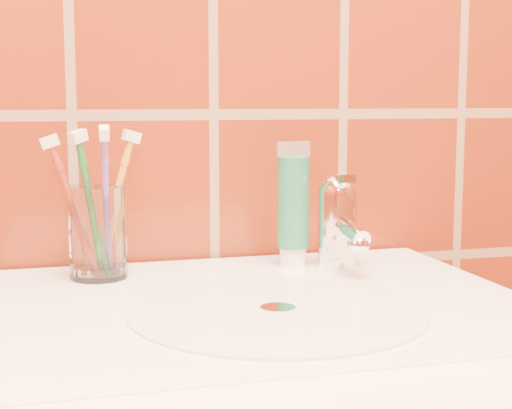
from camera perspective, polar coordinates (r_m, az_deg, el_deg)
name	(u,v)px	position (r m, az deg, el deg)	size (l,w,h in m)	color
glass_tumbler	(98,232)	(0.95, -11.41, -2.00)	(0.07, 0.07, 0.11)	white
toothpaste_tube	(293,208)	(1.00, 2.72, -0.25)	(0.04, 0.04, 0.16)	white
faucet	(338,218)	(0.99, 6.02, -1.00)	(0.05, 0.11, 0.12)	white
toothbrush_0	(75,209)	(0.93, -13.01, -0.35)	(0.08, 0.02, 0.18)	#A42E23
toothbrush_1	(106,206)	(0.92, -10.88, -0.08)	(0.03, 0.07, 0.19)	#7A4390
toothbrush_2	(92,207)	(0.92, -11.87, -0.20)	(0.05, 0.05, 0.18)	#1E702D
toothbrush_3	(114,204)	(0.96, -10.28, 0.04)	(0.07, 0.04, 0.18)	orange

